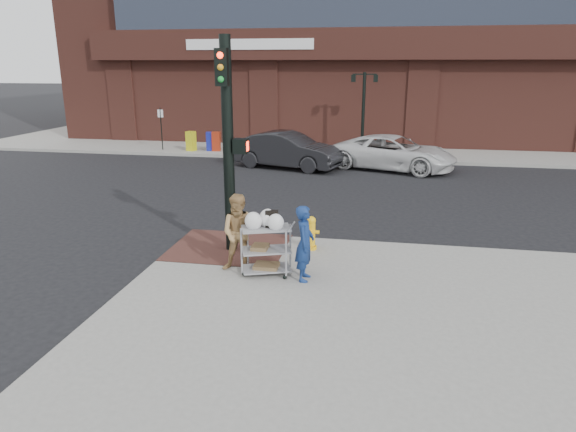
% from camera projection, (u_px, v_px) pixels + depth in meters
% --- Properties ---
extents(ground, '(220.00, 220.00, 0.00)m').
position_uv_depth(ground, '(243.00, 268.00, 11.82)').
color(ground, black).
rests_on(ground, ground).
extents(sidewalk_far, '(65.00, 36.00, 0.15)m').
position_uv_depth(sidewalk_far, '(507.00, 124.00, 39.82)').
color(sidewalk_far, gray).
rests_on(sidewalk_far, ground).
extents(brick_curb_ramp, '(2.80, 2.40, 0.01)m').
position_uv_depth(brick_curb_ramp, '(229.00, 247.00, 12.73)').
color(brick_curb_ramp, '#4B2923').
rests_on(brick_curb_ramp, sidewalk_near).
extents(lamp_post, '(1.32, 0.22, 4.00)m').
position_uv_depth(lamp_post, '(364.00, 104.00, 25.83)').
color(lamp_post, black).
rests_on(lamp_post, sidewalk_far).
extents(parking_sign, '(0.05, 0.05, 2.20)m').
position_uv_depth(parking_sign, '(161.00, 129.00, 27.09)').
color(parking_sign, black).
rests_on(parking_sign, sidewalk_far).
extents(traffic_signal_pole, '(0.61, 0.51, 5.00)m').
position_uv_depth(traffic_signal_pole, '(229.00, 140.00, 11.83)').
color(traffic_signal_pole, black).
rests_on(traffic_signal_pole, sidewalk_near).
extents(woman_blue, '(0.39, 0.59, 1.61)m').
position_uv_depth(woman_blue, '(305.00, 243.00, 10.61)').
color(woman_blue, navy).
rests_on(woman_blue, sidewalk_near).
extents(pedestrian_tan, '(0.91, 0.75, 1.72)m').
position_uv_depth(pedestrian_tan, '(240.00, 233.00, 11.08)').
color(pedestrian_tan, tan).
rests_on(pedestrian_tan, sidewalk_near).
extents(sedan_dark, '(5.21, 3.01, 1.62)m').
position_uv_depth(sedan_dark, '(287.00, 150.00, 23.07)').
color(sedan_dark, black).
rests_on(sedan_dark, ground).
extents(minivan_white, '(5.96, 4.14, 1.51)m').
position_uv_depth(minivan_white, '(394.00, 153.00, 22.74)').
color(minivan_white, silver).
rests_on(minivan_white, ground).
extents(utility_cart, '(1.15, 0.88, 1.42)m').
position_uv_depth(utility_cart, '(266.00, 246.00, 10.94)').
color(utility_cart, gray).
rests_on(utility_cart, sidewalk_near).
extents(fire_hydrant, '(0.39, 0.28, 0.84)m').
position_uv_depth(fire_hydrant, '(311.00, 232.00, 12.49)').
color(fire_hydrant, yellow).
rests_on(fire_hydrant, sidewalk_near).
extents(newsbox_red, '(0.47, 0.44, 1.00)m').
position_uv_depth(newsbox_red, '(216.00, 141.00, 26.85)').
color(newsbox_red, maroon).
rests_on(newsbox_red, sidewalk_far).
extents(newsbox_yellow, '(0.53, 0.51, 1.01)m').
position_uv_depth(newsbox_yellow, '(191.00, 141.00, 26.90)').
color(newsbox_yellow, '#CDC916').
rests_on(newsbox_yellow, sidewalk_far).
extents(newsbox_blue, '(0.48, 0.45, 0.97)m').
position_uv_depth(newsbox_blue, '(210.00, 141.00, 26.93)').
color(newsbox_blue, navy).
rests_on(newsbox_blue, sidewalk_far).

